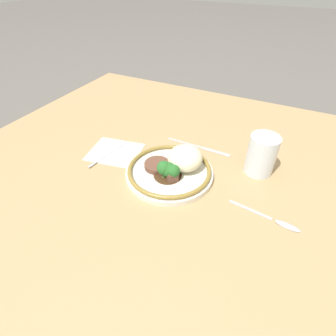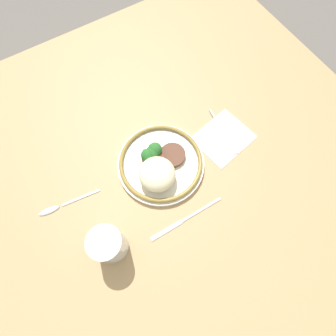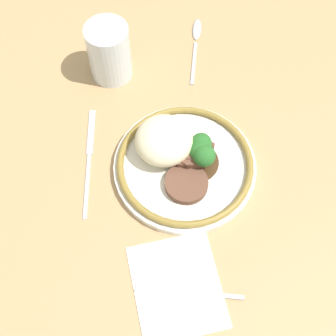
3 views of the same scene
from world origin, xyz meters
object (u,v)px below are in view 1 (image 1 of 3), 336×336
object	(u,v)px
fork	(113,151)
spoon	(278,222)
juice_glass	(261,157)
plate	(173,168)
knife	(200,147)

from	to	relation	value
fork	spoon	world-z (taller)	same
juice_glass	spoon	size ratio (longest dim) A/B	0.67
plate	juice_glass	distance (m)	0.25
knife	plate	bearing A→B (deg)	-96.45
spoon	fork	bearing A→B (deg)	-179.09
juice_glass	spoon	xyz separation A→B (m)	(0.08, -0.17, -0.05)
fork	spoon	bearing A→B (deg)	-88.89
fork	knife	size ratio (longest dim) A/B	0.77
fork	juice_glass	bearing A→B (deg)	-67.95
fork	knife	xyz separation A→B (m)	(0.24, 0.15, -0.00)
knife	spoon	bearing A→B (deg)	-35.93
plate	spoon	world-z (taller)	plate
plate	spoon	distance (m)	0.30
plate	spoon	xyz separation A→B (m)	(0.30, -0.05, -0.02)
juice_glass	knife	distance (m)	0.20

